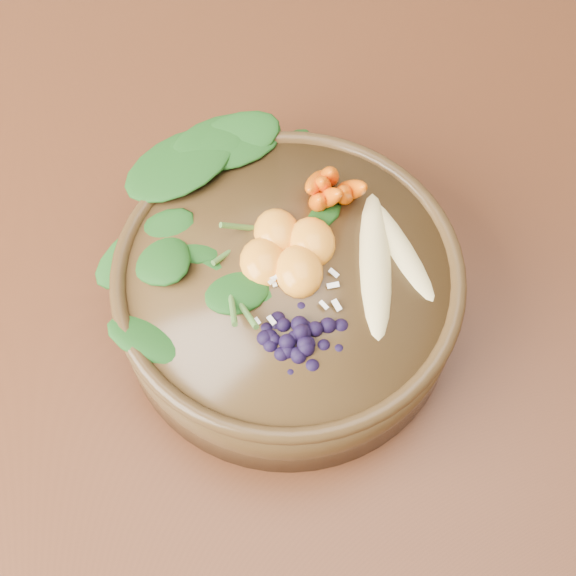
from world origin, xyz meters
The scene contains 8 objects.
ground centered at (0.00, 0.00, 0.00)m, with size 4.00×4.00×0.00m, color #381E0F.
stoneware_bowl centered at (-0.30, -0.03, 0.79)m, with size 0.28×0.28×0.08m, color #44311A.
kale_heap centered at (-0.35, 0.03, 0.85)m, with size 0.18×0.16×0.04m, color #174B13, non-canonical shape.
carrot_cluster centered at (-0.25, 0.04, 0.86)m, with size 0.06×0.06×0.08m, color #F66200, non-canonical shape.
banana_halves centered at (-0.22, -0.03, 0.84)m, with size 0.08×0.16×0.03m.
mandarin_cluster centered at (-0.30, -0.01, 0.84)m, with size 0.08×0.09×0.03m, color orange, non-canonical shape.
blueberry_pile centered at (-0.30, -0.09, 0.84)m, with size 0.13×0.10×0.04m, color black, non-canonical shape.
coconut_flakes centered at (-0.30, -0.05, 0.83)m, with size 0.09×0.07×0.01m, color white, non-canonical shape.
Camera 1 is at (-0.35, -0.34, 1.37)m, focal length 50.00 mm.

